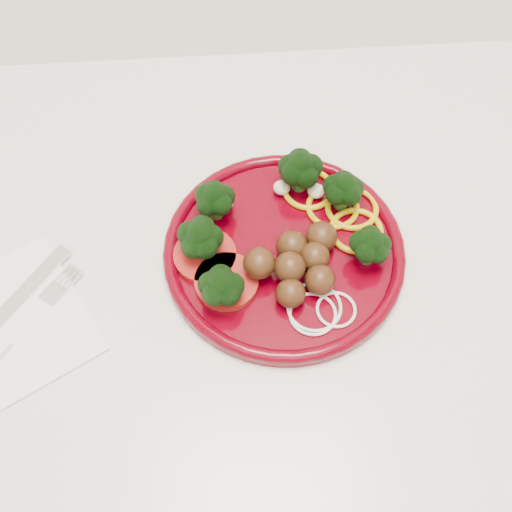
{
  "coord_description": "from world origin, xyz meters",
  "views": [
    {
      "loc": [
        0.18,
        1.34,
        1.48
      ],
      "look_at": [
        0.2,
        1.68,
        0.92
      ],
      "focal_mm": 45.0,
      "sensor_mm": 36.0,
      "label": 1
    }
  ],
  "objects": [
    {
      "name": "plate",
      "position": [
        0.23,
        1.69,
        0.92
      ],
      "size": [
        0.25,
        0.25,
        0.06
      ],
      "rotation": [
        0.0,
        0.0,
        0.32
      ],
      "color": "#4A000A",
      "rests_on": "counter"
    },
    {
      "name": "counter",
      "position": [
        0.0,
        1.7,
        0.45
      ],
      "size": [
        2.4,
        0.6,
        0.9
      ],
      "color": "silver",
      "rests_on": "ground"
    },
    {
      "name": "napkin",
      "position": [
        -0.05,
        1.63,
        0.9
      ],
      "size": [
        0.21,
        0.21,
        0.0
      ],
      "primitive_type": "cube",
      "rotation": [
        0.0,
        0.0,
        0.51
      ],
      "color": "white",
      "rests_on": "counter"
    }
  ]
}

